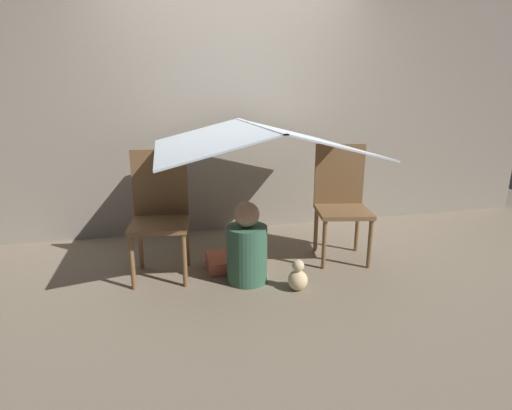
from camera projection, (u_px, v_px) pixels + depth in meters
The scene contains 8 objects.
ground_plane at pixel (260, 274), 3.20m from camera, with size 8.80×8.80×0.00m, color gray.
wall_back at pixel (232, 109), 3.98m from camera, with size 7.00×0.05×2.50m.
chair_left at pixel (160, 210), 3.10m from camera, with size 0.48×0.48×0.98m.
chair_right at pixel (341, 198), 3.44m from camera, with size 0.51×0.51×0.98m.
sheet_canopy at pixel (256, 137), 3.04m from camera, with size 1.52×1.52×0.20m.
person_front at pixel (247, 249), 3.02m from camera, with size 0.31×0.31×0.63m.
floor_cushion at pixel (232, 261), 3.32m from camera, with size 0.41×0.33×0.10m.
plush_toy at pixel (298, 278), 2.92m from camera, with size 0.15×0.15×0.24m.
Camera 1 is at (-0.70, -2.84, 1.40)m, focal length 28.00 mm.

